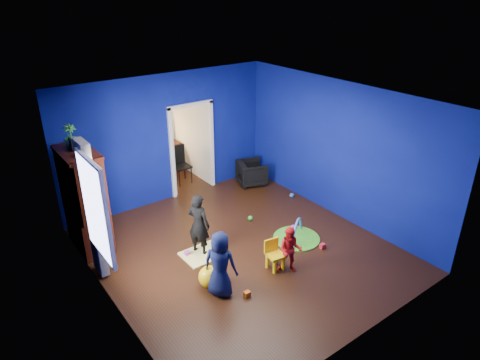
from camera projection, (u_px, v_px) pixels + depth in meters
floor at (241, 250)px, 8.12m from camera, size 5.00×5.50×0.01m
ceiling at (242, 100)px, 6.89m from camera, size 5.00×5.50×0.01m
wall_back at (168, 139)px, 9.51m from camera, size 5.00×0.02×2.90m
wall_front at (369, 254)px, 5.50m from camera, size 5.00×0.02×2.90m
wall_left at (103, 225)px, 6.16m from camera, size 0.02×5.50×2.90m
wall_right at (338, 151)px, 8.86m from camera, size 0.02×5.50×2.90m
alcove at (173, 132)px, 10.56m from camera, size 1.00×1.75×2.50m
armchair at (252, 173)px, 10.65m from camera, size 0.84×0.83×0.60m
child_black at (199, 224)px, 7.80m from camera, size 0.45×0.53×1.22m
child_navy at (220, 264)px, 6.77m from camera, size 0.61×0.66×1.14m
toddler_red at (290, 250)px, 7.37m from camera, size 0.53×0.53×0.86m
vase at (81, 150)px, 7.18m from camera, size 0.21×0.21×0.21m
potted_plant at (70, 136)px, 7.51m from camera, size 0.27×0.27×0.42m
tv_armoire at (85, 201)px, 7.85m from camera, size 0.58×1.14×1.96m
crt_tv at (87, 198)px, 7.86m from camera, size 0.46×0.70×0.54m
yellow_blanket at (203, 254)px, 7.98m from camera, size 0.75×0.61×0.03m
hopper_ball at (210, 277)px, 7.09m from camera, size 0.38×0.38×0.38m
kid_chair at (276, 256)px, 7.51m from camera, size 0.32×0.32×0.50m
play_mat at (296, 238)px, 8.47m from camera, size 0.92×0.92×0.02m
toy_arch at (296, 238)px, 8.47m from camera, size 0.71×0.50×0.82m
window_left at (94, 209)px, 6.38m from camera, size 0.03×0.95×1.55m
curtain at (92, 210)px, 6.97m from camera, size 0.14×0.42×2.40m
doorway at (192, 150)px, 10.00m from camera, size 1.16×0.10×2.10m
study_desk at (164, 157)px, 11.39m from camera, size 0.88×0.44×0.75m
desk_monitor at (160, 136)px, 11.23m from camera, size 0.40×0.05×0.32m
desk_lamp at (152, 139)px, 11.05m from camera, size 0.14×0.14×0.14m
folding_chair at (182, 166)px, 10.65m from camera, size 0.40×0.40×0.92m
book_shelf at (157, 96)px, 10.77m from camera, size 0.88×0.24×0.04m
toy_0 at (322, 246)px, 8.15m from camera, size 0.10×0.08×0.10m
toy_1 at (292, 195)px, 10.08m from camera, size 0.11×0.11×0.11m
toy_2 at (247, 294)px, 6.91m from camera, size 0.10×0.08×0.10m
toy_3 at (250, 218)px, 9.11m from camera, size 0.11×0.11×0.11m
toy_4 at (293, 228)px, 8.75m from camera, size 0.10×0.08×0.10m
toy_5 at (187, 254)px, 7.93m from camera, size 0.10×0.08×0.10m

